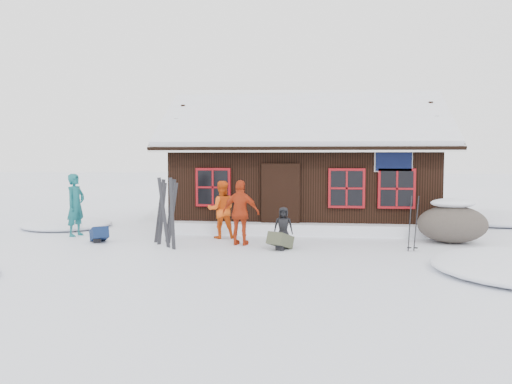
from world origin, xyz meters
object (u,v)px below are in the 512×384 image
(backpack_blue, at_px, (99,237))
(skier_crouched, at_px, (283,227))
(backpack_olive, at_px, (280,243))
(boulder, at_px, (452,223))
(ski_poles, at_px, (413,224))
(skier_orange_right, at_px, (241,213))
(skier_teal, at_px, (76,205))
(ski_pair_left, at_px, (167,214))
(skier_orange_left, at_px, (221,210))

(backpack_blue, bearing_deg, skier_crouched, -35.59)
(skier_crouched, height_order, backpack_olive, skier_crouched)
(boulder, relative_size, ski_poles, 1.30)
(backpack_blue, bearing_deg, skier_orange_right, -34.83)
(skier_crouched, relative_size, ski_poles, 0.73)
(skier_teal, distance_m, boulder, 10.33)
(skier_orange_right, xyz_separation_m, ski_pair_left, (-1.93, 0.00, -0.06))
(ski_pair_left, distance_m, backpack_olive, 3.08)
(skier_teal, height_order, boulder, skier_teal)
(skier_orange_left, bearing_deg, backpack_blue, 4.12)
(skier_crouched, xyz_separation_m, boulder, (4.35, 1.05, 0.03))
(boulder, bearing_deg, ski_poles, -133.57)
(skier_teal, xyz_separation_m, ski_poles, (9.08, -1.23, -0.24))
(skier_orange_left, distance_m, backpack_blue, 3.31)
(ski_poles, xyz_separation_m, backpack_blue, (-7.97, 0.29, -0.50))
(ski_pair_left, relative_size, ski_poles, 1.20)
(boulder, xyz_separation_m, backpack_olive, (-4.40, -1.49, -0.38))
(skier_crouched, height_order, ski_poles, ski_poles)
(backpack_blue, height_order, backpack_olive, backpack_olive)
(skier_orange_left, bearing_deg, skier_teal, -13.10)
(skier_orange_right, distance_m, backpack_olive, 1.34)
(skier_crouched, height_order, ski_pair_left, ski_pair_left)
(backpack_olive, bearing_deg, skier_orange_right, -175.44)
(skier_orange_left, bearing_deg, skier_orange_right, 109.71)
(skier_orange_left, distance_m, ski_poles, 5.07)
(skier_orange_left, relative_size, skier_crouched, 1.60)
(boulder, bearing_deg, ski_pair_left, -172.34)
(skier_teal, distance_m, ski_pair_left, 3.09)
(ski_pair_left, bearing_deg, backpack_blue, 150.61)
(ski_pair_left, distance_m, backpack_blue, 1.95)
(skier_orange_right, xyz_separation_m, backpack_olive, (1.04, -0.49, -0.68))
(skier_orange_right, distance_m, ski_poles, 4.21)
(skier_crouched, relative_size, ski_pair_left, 0.61)
(skier_teal, bearing_deg, ski_pair_left, -94.72)
(backpack_blue, bearing_deg, skier_teal, 104.73)
(backpack_olive, bearing_deg, skier_crouched, 114.19)
(ski_pair_left, bearing_deg, boulder, -22.40)
(ski_poles, distance_m, backpack_olive, 3.20)
(skier_orange_right, xyz_separation_m, backpack_blue, (-3.78, -0.02, -0.68))
(boulder, bearing_deg, skier_orange_right, -169.64)
(skier_crouched, bearing_deg, ski_poles, -9.36)
(skier_orange_left, distance_m, boulder, 6.14)
(skier_crouched, bearing_deg, boulder, 8.89)
(skier_orange_right, relative_size, skier_crouched, 1.67)
(skier_orange_right, distance_m, boulder, 5.54)
(skier_crouched, bearing_deg, ski_pair_left, 174.12)
(skier_orange_left, distance_m, ski_pair_left, 1.60)
(skier_orange_left, bearing_deg, ski_poles, 150.16)
(skier_orange_right, bearing_deg, ski_pair_left, 8.78)
(skier_orange_right, distance_m, ski_pair_left, 1.93)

